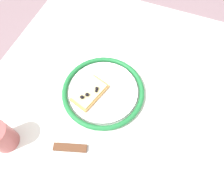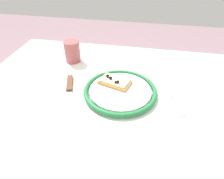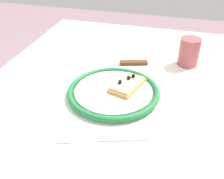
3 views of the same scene
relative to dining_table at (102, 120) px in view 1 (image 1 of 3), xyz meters
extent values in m
plane|color=gray|center=(0.00, 0.00, -0.65)|extent=(6.00, 6.00, 0.00)
cube|color=white|center=(0.00, 0.00, 0.10)|extent=(0.97, 0.75, 0.03)
cylinder|color=#4C4742|center=(-0.43, -0.32, -0.28)|extent=(0.05, 0.05, 0.74)
cylinder|color=#4C4742|center=(-0.43, 0.32, -0.28)|extent=(0.05, 0.05, 0.74)
cylinder|color=white|center=(-0.05, -0.01, 0.12)|extent=(0.21, 0.21, 0.02)
torus|color=#1E7238|center=(-0.05, -0.01, 0.13)|extent=(0.25, 0.25, 0.02)
cube|color=tan|center=(-0.02, -0.04, 0.14)|extent=(0.12, 0.09, 0.01)
cube|color=beige|center=(-0.02, -0.04, 0.14)|extent=(0.11, 0.08, 0.01)
sphere|color=black|center=(-0.03, -0.02, 0.15)|extent=(0.01, 0.01, 0.01)
sphere|color=black|center=(-0.01, -0.04, 0.15)|extent=(0.01, 0.01, 0.01)
sphere|color=black|center=(-0.03, -0.02, 0.15)|extent=(0.01, 0.01, 0.01)
sphere|color=black|center=(0.01, -0.05, 0.15)|extent=(0.01, 0.01, 0.01)
cube|color=silver|center=(0.11, 0.09, 0.12)|extent=(0.06, 0.15, 0.00)
cube|color=#59331E|center=(0.14, -0.03, 0.12)|extent=(0.05, 0.09, 0.01)
cube|color=silver|center=(-0.21, -0.07, 0.12)|extent=(0.04, 0.11, 0.00)
cube|color=silver|center=(-0.24, 0.05, 0.12)|extent=(0.03, 0.04, 0.00)
cylinder|color=#A54C4C|center=(0.19, -0.20, 0.16)|extent=(0.07, 0.07, 0.09)
camera|label=1|loc=(0.23, 0.13, 0.70)|focal=34.61mm
camera|label=2|loc=(-0.12, 0.51, 0.54)|focal=31.48mm
camera|label=3|loc=(-0.63, -0.16, 0.53)|focal=43.12mm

